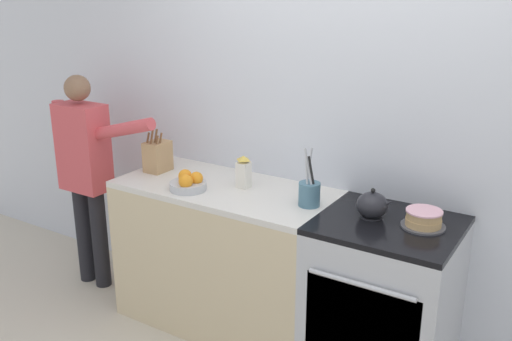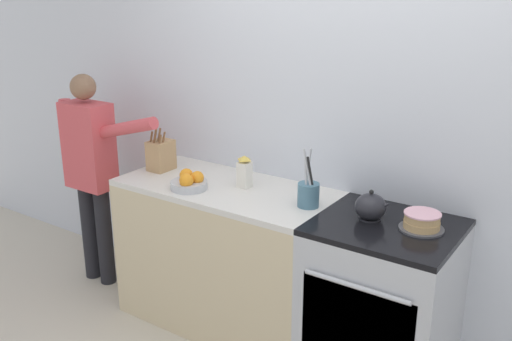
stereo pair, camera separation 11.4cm
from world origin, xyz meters
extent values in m
cube|color=silver|center=(0.00, 0.66, 1.30)|extent=(8.00, 0.04, 2.60)
cube|color=beige|center=(-0.68, 0.32, 0.44)|extent=(1.32, 0.64, 0.88)
cube|color=silver|center=(-0.68, 0.32, 0.90)|extent=(1.32, 0.64, 0.03)
cube|color=#B7BABF|center=(0.33, 0.32, 0.44)|extent=(0.71, 0.64, 0.89)
cube|color=black|center=(0.33, 0.01, 0.47)|extent=(0.58, 0.01, 0.49)
cylinder|color=#B7BABF|center=(0.33, -0.02, 0.73)|extent=(0.53, 0.02, 0.02)
cube|color=black|center=(0.33, 0.32, 0.90)|extent=(0.71, 0.64, 0.03)
cylinder|color=#4C4C51|center=(0.49, 0.35, 0.92)|extent=(0.22, 0.22, 0.01)
cylinder|color=tan|center=(0.49, 0.35, 0.95)|extent=(0.18, 0.18, 0.04)
cylinder|color=tan|center=(0.49, 0.35, 0.98)|extent=(0.17, 0.17, 0.04)
cylinder|color=#EFB2C1|center=(0.49, 0.35, 1.00)|extent=(0.18, 0.18, 0.01)
cylinder|color=#232328|center=(0.23, 0.33, 0.92)|extent=(0.11, 0.11, 0.01)
ellipsoid|color=#232328|center=(0.23, 0.33, 0.99)|extent=(0.16, 0.16, 0.14)
cone|color=#232328|center=(0.31, 0.33, 1.01)|extent=(0.08, 0.04, 0.07)
sphere|color=black|center=(0.23, 0.33, 1.07)|extent=(0.02, 0.02, 0.02)
cube|color=tan|center=(-1.22, 0.33, 1.01)|extent=(0.12, 0.16, 0.19)
cylinder|color=brown|center=(-1.25, 0.29, 1.14)|extent=(0.01, 0.03, 0.07)
cylinder|color=brown|center=(-1.22, 0.29, 1.16)|extent=(0.01, 0.04, 0.09)
cylinder|color=brown|center=(-1.18, 0.30, 1.14)|extent=(0.01, 0.03, 0.06)
cylinder|color=brown|center=(-1.25, 0.33, 1.14)|extent=(0.01, 0.03, 0.07)
cylinder|color=brown|center=(-1.22, 0.33, 1.15)|extent=(0.01, 0.04, 0.09)
cylinder|color=brown|center=(-1.18, 0.33, 1.14)|extent=(0.01, 0.03, 0.07)
cylinder|color=#477084|center=(-0.12, 0.31, 0.98)|extent=(0.12, 0.12, 0.13)
cylinder|color=#B7BABF|center=(-0.12, 0.29, 1.09)|extent=(0.03, 0.02, 0.26)
cylinder|color=black|center=(-0.10, 0.30, 1.09)|extent=(0.04, 0.06, 0.24)
cylinder|color=#B7BABF|center=(-0.11, 0.29, 1.11)|extent=(0.06, 0.03, 0.28)
cylinder|color=#B7BABF|center=(-0.13, 0.33, 1.10)|extent=(0.03, 0.04, 0.27)
cylinder|color=#B7BABF|center=(-0.83, 0.16, 0.94)|extent=(0.22, 0.22, 0.05)
sphere|color=orange|center=(-0.87, 0.18, 0.99)|extent=(0.08, 0.08, 0.08)
sphere|color=orange|center=(-0.81, 0.11, 0.99)|extent=(0.08, 0.08, 0.08)
sphere|color=orange|center=(-0.79, 0.19, 0.99)|extent=(0.08, 0.08, 0.08)
sphere|color=orange|center=(-0.80, 0.10, 0.98)|extent=(0.07, 0.07, 0.07)
cube|color=white|center=(-0.58, 0.37, 0.99)|extent=(0.07, 0.07, 0.15)
pyramid|color=#E0BC4C|center=(-0.58, 0.37, 1.10)|extent=(0.07, 0.07, 0.03)
cylinder|color=black|center=(-1.86, 0.22, 0.36)|extent=(0.11, 0.11, 0.72)
cylinder|color=black|center=(-1.70, 0.22, 0.36)|extent=(0.11, 0.11, 0.72)
cube|color=#D14C51|center=(-1.78, 0.22, 1.02)|extent=(0.34, 0.20, 0.59)
cylinder|color=#D14C51|center=(-1.99, 0.22, 1.06)|extent=(0.08, 0.08, 0.50)
cylinder|color=#D14C51|center=(-1.39, 0.22, 1.19)|extent=(0.51, 0.08, 0.21)
sphere|color=#846047|center=(-1.78, 0.22, 1.42)|extent=(0.17, 0.17, 0.17)
camera|label=1|loc=(1.18, -2.28, 2.07)|focal=40.00mm
camera|label=2|loc=(1.27, -2.22, 2.07)|focal=40.00mm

